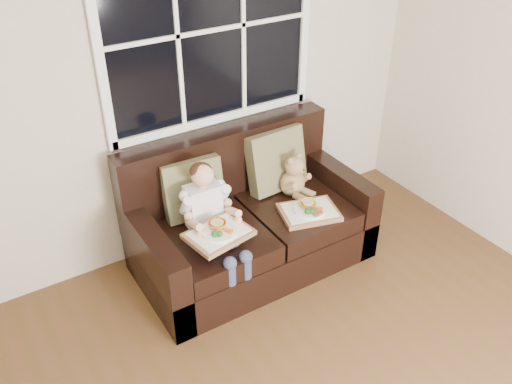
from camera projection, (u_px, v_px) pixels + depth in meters
room_walls at (444, 269)px, 1.70m from camera, size 4.52×5.02×2.71m
window_back at (210, 30)px, 3.65m from camera, size 1.62×0.04×1.37m
loveseat at (248, 225)px, 4.05m from camera, size 1.70×0.92×0.96m
pillow_left at (193, 189)px, 3.81m from camera, size 0.44×0.24×0.44m
pillow_right at (276, 160)px, 4.11m from camera, size 0.48×0.24×0.48m
child at (210, 213)px, 3.64m from camera, size 0.34×0.58×0.77m
teddy_bear at (294, 178)px, 4.07m from camera, size 0.24×0.28×0.35m
tray_left at (219, 233)px, 3.53m from camera, size 0.45×0.37×0.09m
tray_right at (309, 211)px, 3.90m from camera, size 0.48×0.41×0.09m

